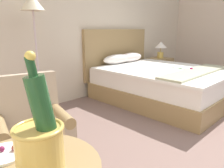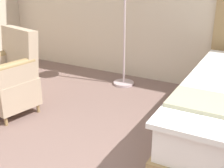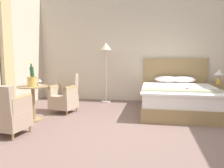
{
  "view_description": "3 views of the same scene",
  "coord_description": "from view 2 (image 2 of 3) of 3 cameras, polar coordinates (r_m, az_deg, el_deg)",
  "views": [
    {
      "loc": [
        -2.56,
        -0.29,
        1.27
      ],
      "look_at": [
        -0.79,
        1.47,
        0.64
      ],
      "focal_mm": 35.0,
      "sensor_mm": 36.0,
      "label": 1
    },
    {
      "loc": [
        0.58,
        -1.01,
        1.6
      ],
      "look_at": [
        -0.49,
        1.0,
        0.69
      ],
      "focal_mm": 50.0,
      "sensor_mm": 36.0,
      "label": 2
    },
    {
      "loc": [
        0.14,
        -3.56,
        1.3
      ],
      "look_at": [
        -0.74,
        1.24,
        0.7
      ],
      "focal_mm": 35.0,
      "sensor_mm": 36.0,
      "label": 3
    }
  ],
  "objects": [
    {
      "name": "armchair_by_window",
      "position": [
        3.58,
        -18.09,
        1.04
      ],
      "size": [
        0.64,
        0.62,
        0.92
      ],
      "color": "#95784C",
      "rests_on": "ground"
    }
  ]
}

